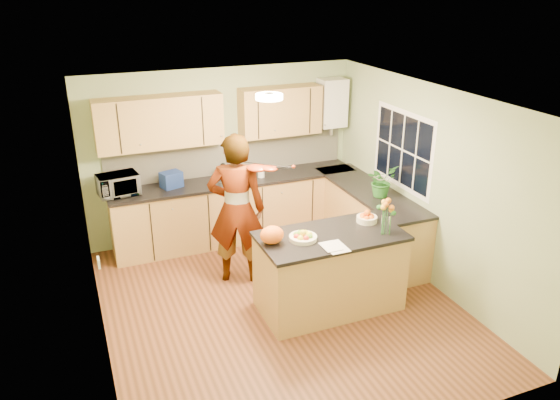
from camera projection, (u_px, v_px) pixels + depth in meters
name	position (u px, v px, depth m)	size (l,w,h in m)	color
floor	(280.00, 305.00, 6.56)	(4.50, 4.50, 0.00)	#552F18
ceiling	(280.00, 98.00, 5.61)	(4.00, 4.50, 0.02)	white
wall_back	(222.00, 154.00, 8.01)	(4.00, 0.02, 2.50)	#97AB7A
wall_front	(390.00, 318.00, 4.15)	(4.00, 0.02, 2.50)	#97AB7A
wall_left	(92.00, 240.00, 5.39)	(0.02, 4.50, 2.50)	#97AB7A
wall_right	(429.00, 186.00, 6.78)	(0.02, 4.50, 2.50)	#97AB7A
back_counter	(237.00, 209.00, 8.08)	(3.64, 0.62, 0.94)	#AC8645
right_counter	(368.00, 220.00, 7.70)	(0.62, 2.24, 0.94)	#AC8645
splashback	(229.00, 156.00, 8.05)	(3.60, 0.02, 0.52)	beige
upper_cabinets	(212.00, 117.00, 7.58)	(3.20, 0.34, 0.70)	#AC8645
boiler	(332.00, 103.00, 8.22)	(0.40, 0.30, 0.86)	white
window_right	(403.00, 150.00, 7.18)	(0.01, 1.30, 1.05)	white
light_switch	(99.00, 263.00, 4.86)	(0.02, 0.09, 0.09)	white
ceiling_lamp	(269.00, 97.00, 5.88)	(0.30, 0.30, 0.07)	#FFEABF
peninsula_island	(330.00, 271.00, 6.36)	(1.66, 0.85, 0.95)	#AC8645
fruit_dish	(303.00, 236.00, 6.04)	(0.31, 0.31, 0.11)	#F5EAC4
orange_bowl	(367.00, 217.00, 6.47)	(0.24, 0.24, 0.14)	#F5EAC4
flower_vase	(387.00, 206.00, 6.11)	(0.26, 0.26, 0.48)	silver
orange_bag	(272.00, 235.00, 5.94)	(0.27, 0.23, 0.20)	orange
papers	(336.00, 247.00, 5.88)	(0.22, 0.30, 0.01)	white
violinist	(237.00, 209.00, 6.78)	(0.71, 0.47, 1.96)	tan
violin	(257.00, 168.00, 6.44)	(0.60, 0.24, 0.12)	#531005
microwave	(118.00, 185.00, 7.28)	(0.52, 0.35, 0.29)	white
blue_box	(171.00, 180.00, 7.57)	(0.28, 0.20, 0.22)	navy
kettle	(223.00, 173.00, 7.79)	(0.17, 0.17, 0.31)	#B6B6BB
jar_cream	(246.00, 172.00, 7.94)	(0.11, 0.11, 0.17)	#F5EAC4
jar_white	(261.00, 172.00, 7.96)	(0.10, 0.10, 0.15)	white
potted_plant	(382.00, 181.00, 7.22)	(0.39, 0.34, 0.43)	#286B23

